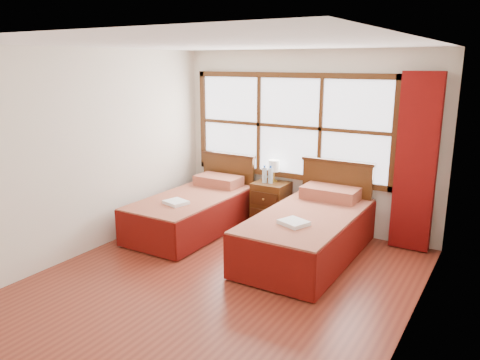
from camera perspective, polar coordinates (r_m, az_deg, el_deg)
The scene contains 15 objects.
floor at distance 5.44m, azimuth -2.22°, elevation -12.29°, with size 4.50×4.50×0.00m, color maroon.
ceiling at distance 4.87m, azimuth -2.53°, elevation 16.24°, with size 4.50×4.50×0.00m, color white.
wall_back at distance 6.95m, azimuth 7.94°, elevation 4.75°, with size 4.00×4.00×0.00m, color silver.
wall_left at distance 6.31m, azimuth -17.74°, elevation 3.24°, with size 4.50×4.50×0.00m, color silver.
wall_right at distance 4.27m, azimuth 20.67°, elevation -2.04°, with size 4.50×4.50×0.00m, color silver.
window at distance 6.99m, azimuth 5.98°, elevation 6.52°, with size 3.16×0.06×1.56m.
curtain at distance 6.39m, azimuth 20.68°, elevation 1.94°, with size 0.50×0.16×2.30m, color maroon.
bed_left at distance 6.92m, azimuth -5.62°, elevation -3.71°, with size 1.03×2.05×1.00m.
bed_right at distance 6.05m, azimuth 8.44°, elevation -6.21°, with size 1.12×2.17×1.09m.
nightstand at distance 7.12m, azimuth 3.77°, elevation -2.92°, with size 0.50×0.49×0.67m.
towels_left at distance 6.46m, azimuth -7.81°, elevation -2.71°, with size 0.35×0.32×0.05m.
towels_right at distance 5.51m, azimuth 6.56°, elevation -5.18°, with size 0.38×0.36×0.05m.
lamp at distance 7.05m, azimuth 4.19°, elevation 1.66°, with size 0.17×0.17×0.33m.
bottle_near at distance 6.99m, azimuth 3.00°, elevation 0.64°, with size 0.07×0.07×0.27m.
bottle_far at distance 6.97m, azimuth 3.73°, elevation 0.58°, with size 0.07×0.07×0.26m.
Camera 1 is at (2.69, -4.06, 2.43)m, focal length 35.00 mm.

